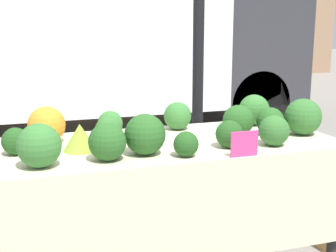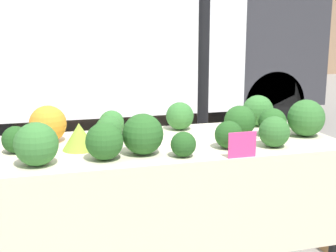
{
  "view_description": "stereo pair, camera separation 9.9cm",
  "coord_description": "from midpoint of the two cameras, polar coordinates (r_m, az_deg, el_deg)",
  "views": [
    {
      "loc": [
        -0.71,
        -2.09,
        1.37
      ],
      "look_at": [
        0.0,
        0.0,
        0.89
      ],
      "focal_mm": 50.0,
      "sensor_mm": 36.0,
      "label": 1
    },
    {
      "loc": [
        -0.61,
        -2.12,
        1.37
      ],
      "look_at": [
        0.0,
        0.0,
        0.89
      ],
      "focal_mm": 50.0,
      "sensor_mm": 36.0,
      "label": 2
    }
  ],
  "objects": [
    {
      "name": "tent_pole",
      "position": [
        2.97,
        2.75,
        9.38
      ],
      "size": [
        0.07,
        0.07,
        2.43
      ],
      "color": "black",
      "rests_on": "ground_plane"
    },
    {
      "name": "parked_truck",
      "position": [
        6.15,
        -10.43,
        11.33
      ],
      "size": [
        5.06,
        2.21,
        2.34
      ],
      "color": "white",
      "rests_on": "ground_plane"
    },
    {
      "name": "market_table",
      "position": [
        2.26,
        -0.78,
        -5.14
      ],
      "size": [
        1.66,
        0.72,
        0.81
      ],
      "color": "beige",
      "rests_on": "ground_plane"
    },
    {
      "name": "orange_cauliflower",
      "position": [
        2.32,
        -15.78,
        0.1
      ],
      "size": [
        0.18,
        0.18,
        0.18
      ],
      "color": "orange",
      "rests_on": "market_table"
    },
    {
      "name": "romanesco_head",
      "position": [
        2.16,
        -11.98,
        -1.37
      ],
      "size": [
        0.16,
        0.16,
        0.12
      ],
      "color": "#93B238",
      "rests_on": "market_table"
    },
    {
      "name": "broccoli_head_0",
      "position": [
        2.05,
        -4.21,
        -1.05
      ],
      "size": [
        0.18,
        0.18,
        0.18
      ],
      "color": "#285B23",
      "rests_on": "market_table"
    },
    {
      "name": "broccoli_head_1",
      "position": [
        2.18,
        6.19,
        -0.99
      ],
      "size": [
        0.13,
        0.13,
        0.13
      ],
      "color": "#23511E",
      "rests_on": "market_table"
    },
    {
      "name": "broccoli_head_2",
      "position": [
        2.69,
        9.41,
        1.95
      ],
      "size": [
        0.17,
        0.17,
        0.17
      ],
      "color": "#387533",
      "rests_on": "market_table"
    },
    {
      "name": "broccoli_head_3",
      "position": [
        2.5,
        15.06,
        1.09
      ],
      "size": [
        0.19,
        0.19,
        0.19
      ],
      "color": "#336B2D",
      "rests_on": "market_table"
    },
    {
      "name": "broccoli_head_4",
      "position": [
        2.24,
        11.56,
        -0.57
      ],
      "size": [
        0.15,
        0.15,
        0.15
      ],
      "color": "#336B2D",
      "rests_on": "market_table"
    },
    {
      "name": "broccoli_head_5",
      "position": [
        1.98,
        -8.84,
        -1.95
      ],
      "size": [
        0.16,
        0.16,
        0.16
      ],
      "color": "#285B23",
      "rests_on": "market_table"
    },
    {
      "name": "broccoli_head_6",
      "position": [
        2.17,
        -19.36,
        -1.8
      ],
      "size": [
        0.12,
        0.12,
        0.12
      ],
      "color": "#23511E",
      "rests_on": "market_table"
    },
    {
      "name": "broccoli_head_7",
      "position": [
        2.53,
        0.05,
        1.23
      ],
      "size": [
        0.15,
        0.15,
        0.15
      ],
      "color": "#387533",
      "rests_on": "market_table"
    },
    {
      "name": "broccoli_head_8",
      "position": [
        1.94,
        -16.86,
        -2.31
      ],
      "size": [
        0.18,
        0.18,
        0.18
      ],
      "color": "#387533",
      "rests_on": "market_table"
    },
    {
      "name": "broccoli_head_9",
      "position": [
        2.45,
        11.23,
        0.55
      ],
      "size": [
        0.14,
        0.14,
        0.14
      ],
      "color": "#285B23",
      "rests_on": "market_table"
    },
    {
      "name": "broccoli_head_10",
      "position": [
        2.42,
        -8.24,
        0.31
      ],
      "size": [
        0.13,
        0.13,
        0.13
      ],
      "color": "#387533",
      "rests_on": "market_table"
    },
    {
      "name": "broccoli_head_11",
      "position": [
        2.25,
        -8.51,
        -0.54
      ],
      "size": [
        0.13,
        0.13,
        0.13
      ],
      "color": "#336B2D",
      "rests_on": "market_table"
    },
    {
      "name": "broccoli_head_12",
      "position": [
        2.41,
        7.38,
        0.65
      ],
      "size": [
        0.16,
        0.16,
        0.16
      ],
      "color": "#285B23",
      "rests_on": "market_table"
    },
    {
      "name": "broccoli_head_13",
      "position": [
        2.02,
        0.8,
        -2.24
      ],
      "size": [
        0.11,
        0.11,
        0.11
      ],
      "color": "#23511E",
      "rests_on": "market_table"
    },
    {
      "name": "price_sign",
      "position": [
        2.04,
        7.92,
        -2.19
      ],
      "size": [
        0.13,
        0.01,
        0.11
      ],
      "color": "#E53D84",
      "rests_on": "market_table"
    }
  ]
}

